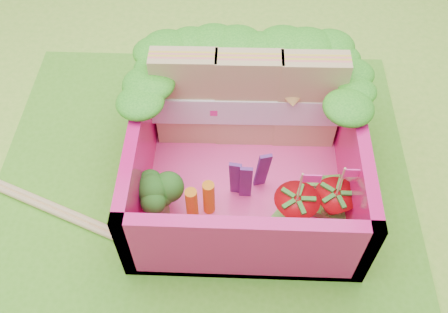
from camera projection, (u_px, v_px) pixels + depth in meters
name	position (u px, v px, depth m)	size (l,w,h in m)	color
ground	(202.00, 200.00, 3.08)	(14.00, 14.00, 0.00)	#81C337
placemat	(202.00, 198.00, 3.07)	(2.60, 2.60, 0.03)	#56AA26
bento_floor	(245.00, 179.00, 3.11)	(1.30, 1.30, 0.05)	#FF4198
bento_box	(246.00, 155.00, 2.91)	(1.30, 1.30, 0.55)	#DB126B
lettuce_ruffle	(249.00, 58.00, 2.93)	(1.43, 0.77, 0.11)	#1B7C16
sandwich_stack	(248.00, 101.00, 3.03)	(1.24, 0.19, 0.68)	tan
broccoli	(156.00, 194.00, 2.79)	(0.34, 0.34, 0.27)	#619A4A
carrot_sticks	(200.00, 201.00, 2.83)	(0.16, 0.13, 0.27)	orange
purple_wedges	(248.00, 177.00, 2.86)	(0.22, 0.12, 0.38)	#511B5F
strawberry_left	(295.00, 211.00, 2.79)	(0.25, 0.25, 0.49)	#B60C0B
strawberry_right	(333.00, 205.00, 2.82)	(0.23, 0.23, 0.47)	#B60C0B
snap_peas	(291.00, 212.00, 2.91)	(0.88, 0.53, 0.05)	green
chopsticks	(41.00, 203.00, 3.01)	(1.94, 0.81, 0.04)	#D7B676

